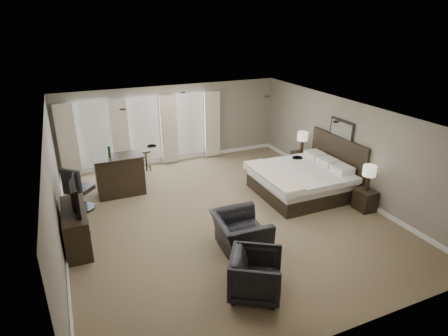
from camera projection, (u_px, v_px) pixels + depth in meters
name	position (u px, v px, depth m)	size (l,w,h in m)	color
room	(223.00, 167.00, 9.00)	(7.60, 8.60, 2.64)	brown
window_bay	(145.00, 131.00, 12.16)	(5.25, 0.20, 2.30)	silver
bed	(305.00, 168.00, 10.36)	(2.42, 2.31, 1.54)	silver
nightstand_near	(365.00, 200.00, 9.65)	(0.42, 0.51, 0.55)	black
nightstand_far	(301.00, 162.00, 12.10)	(0.46, 0.56, 0.62)	black
lamp_near	(368.00, 178.00, 9.41)	(0.33, 0.33, 0.68)	beige
lamp_far	(302.00, 142.00, 11.85)	(0.33, 0.33, 0.69)	beige
wall_art	(341.00, 129.00, 10.41)	(0.04, 0.96, 0.56)	slate
dresser	(76.00, 228.00, 8.06)	(0.50, 1.54, 0.89)	black
tv	(72.00, 206.00, 7.86)	(1.08, 0.62, 0.14)	black
armchair_near	(240.00, 228.00, 7.91)	(1.20, 0.78, 1.05)	black
armchair_far	(256.00, 273.00, 6.63)	(0.89, 0.83, 0.92)	black
bar_counter	(120.00, 175.00, 10.39)	(1.32, 0.69, 1.15)	black
bar_stool_left	(138.00, 167.00, 11.41)	(0.39, 0.39, 0.82)	black
bar_stool_right	(146.00, 161.00, 12.06)	(0.33, 0.33, 0.71)	black
desk_chair	(80.00, 188.00, 9.55)	(0.61, 0.61, 1.21)	black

